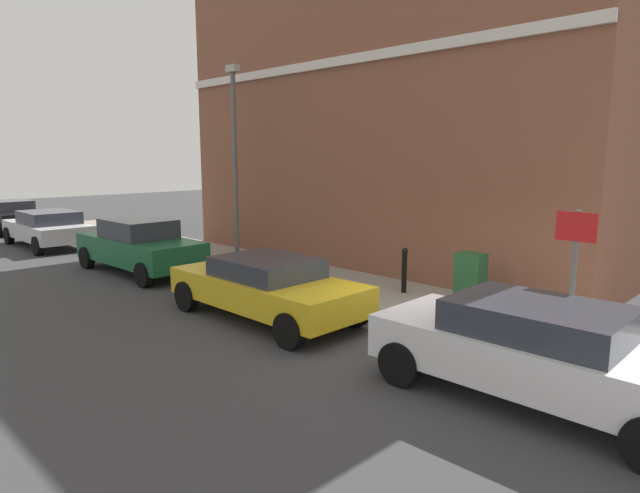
% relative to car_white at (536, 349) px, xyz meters
% --- Properties ---
extents(ground, '(80.00, 80.00, 0.00)m').
position_rel_car_white_xyz_m(ground, '(0.87, 2.60, -0.73)').
color(ground, '#38383A').
extents(sidewalk, '(2.78, 30.00, 0.15)m').
position_rel_car_white_xyz_m(sidewalk, '(2.69, 8.60, -0.65)').
color(sidewalk, gray).
rests_on(sidewalk, ground).
extents(corner_building, '(6.34, 13.54, 9.64)m').
position_rel_car_white_xyz_m(corner_building, '(7.19, 7.37, 4.09)').
color(corner_building, brown).
rests_on(corner_building, ground).
extents(car_white, '(1.90, 4.30, 1.35)m').
position_rel_car_white_xyz_m(car_white, '(0.00, 0.00, 0.00)').
color(car_white, silver).
rests_on(car_white, ground).
extents(car_yellow, '(1.90, 4.35, 1.26)m').
position_rel_car_white_xyz_m(car_yellow, '(-0.13, 5.41, -0.05)').
color(car_yellow, gold).
rests_on(car_yellow, ground).
extents(car_green, '(1.87, 4.48, 1.52)m').
position_rel_car_white_xyz_m(car_green, '(0.13, 11.30, 0.05)').
color(car_green, '#195933').
rests_on(car_green, ground).
extents(car_silver, '(2.00, 4.40, 1.31)m').
position_rel_car_white_xyz_m(car_silver, '(-0.11, 17.76, -0.02)').
color(car_silver, '#B7B7BC').
rests_on(car_silver, ground).
extents(car_black, '(2.02, 4.32, 1.35)m').
position_rel_car_white_xyz_m(car_black, '(0.13, 23.24, -0.02)').
color(car_black, black).
rests_on(car_black, ground).
extents(utility_cabinet, '(0.46, 0.61, 1.15)m').
position_rel_car_white_xyz_m(utility_cabinet, '(2.97, 2.63, -0.04)').
color(utility_cabinet, '#1E4C28').
rests_on(utility_cabinet, sidewalk).
extents(bollard_near_cabinet, '(0.14, 0.14, 1.04)m').
position_rel_car_white_xyz_m(bollard_near_cabinet, '(3.07, 4.35, -0.02)').
color(bollard_near_cabinet, black).
rests_on(bollard_near_cabinet, sidewalk).
extents(street_sign, '(0.08, 0.60, 2.30)m').
position_rel_car_white_xyz_m(street_sign, '(1.58, 0.15, 0.94)').
color(street_sign, '#59595B').
rests_on(street_sign, sidewalk).
extents(lamppost, '(0.20, 0.44, 5.72)m').
position_rel_car_white_xyz_m(lamppost, '(2.95, 10.56, 2.58)').
color(lamppost, '#59595B').
rests_on(lamppost, sidewalk).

